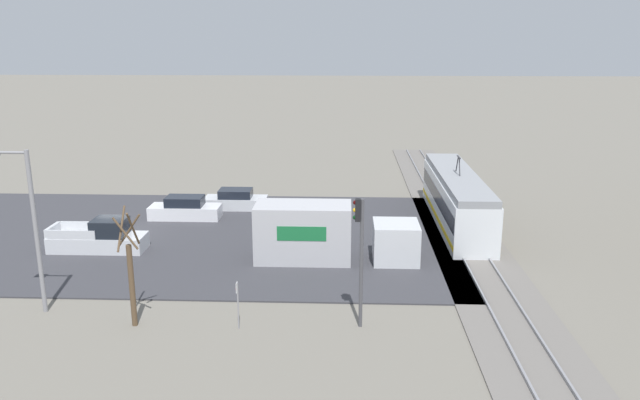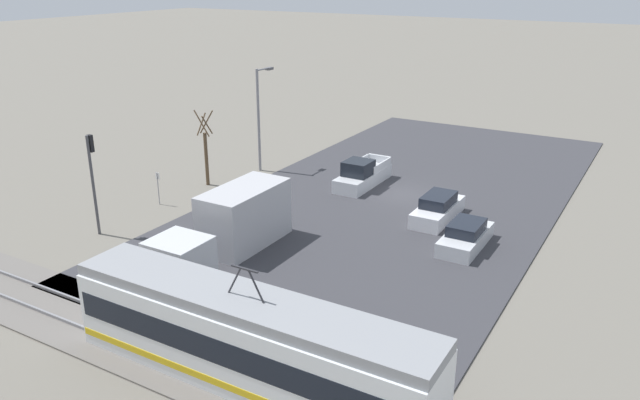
{
  "view_description": "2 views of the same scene",
  "coord_description": "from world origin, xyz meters",
  "px_view_note": "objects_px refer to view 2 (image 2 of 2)",
  "views": [
    {
      "loc": [
        36.96,
        13.91,
        12.26
      ],
      "look_at": [
        -2.42,
        12.29,
        1.79
      ],
      "focal_mm": 35.0,
      "sensor_mm": 36.0,
      "label": 1
    },
    {
      "loc": [
        -14.99,
        36.37,
        14.04
      ],
      "look_at": [
        0.29,
        10.16,
        2.83
      ],
      "focal_mm": 35.0,
      "sensor_mm": 36.0,
      "label": 2
    }
  ],
  "objects_px": {
    "box_truck": "(230,226)",
    "pickup_truck": "(362,175)",
    "sedan_car_0": "(466,236)",
    "street_tree": "(206,151)",
    "light_rail_tram": "(248,341)",
    "sedan_car_1": "(438,209)",
    "traffic_light_pole": "(92,172)",
    "no_parking_sign": "(158,185)",
    "street_lamp_near_crossing": "(260,112)"
  },
  "relations": [
    {
      "from": "light_rail_tram",
      "to": "sedan_car_1",
      "type": "relative_size",
      "value": 2.97
    },
    {
      "from": "light_rail_tram",
      "to": "pickup_truck",
      "type": "bearing_deg",
      "value": -73.78
    },
    {
      "from": "light_rail_tram",
      "to": "no_parking_sign",
      "type": "height_order",
      "value": "light_rail_tram"
    },
    {
      "from": "sedan_car_0",
      "to": "street_lamp_near_crossing",
      "type": "height_order",
      "value": "street_lamp_near_crossing"
    },
    {
      "from": "pickup_truck",
      "to": "sedan_car_0",
      "type": "bearing_deg",
      "value": 145.88
    },
    {
      "from": "light_rail_tram",
      "to": "pickup_truck",
      "type": "xyz_separation_m",
      "value": [
        6.29,
        -21.62,
        -0.92
      ]
    },
    {
      "from": "light_rail_tram",
      "to": "street_tree",
      "type": "distance_m",
      "value": 22.77
    },
    {
      "from": "pickup_truck",
      "to": "traffic_light_pole",
      "type": "relative_size",
      "value": 0.96
    },
    {
      "from": "street_lamp_near_crossing",
      "to": "box_truck",
      "type": "bearing_deg",
      "value": 119.05
    },
    {
      "from": "pickup_truck",
      "to": "no_parking_sign",
      "type": "height_order",
      "value": "no_parking_sign"
    },
    {
      "from": "pickup_truck",
      "to": "street_lamp_near_crossing",
      "type": "distance_m",
      "value": 8.94
    },
    {
      "from": "street_tree",
      "to": "traffic_light_pole",
      "type": "bearing_deg",
      "value": 91.73
    },
    {
      "from": "no_parking_sign",
      "to": "street_tree",
      "type": "bearing_deg",
      "value": -91.75
    },
    {
      "from": "light_rail_tram",
      "to": "street_lamp_near_crossing",
      "type": "distance_m",
      "value": 25.85
    },
    {
      "from": "sedan_car_0",
      "to": "street_tree",
      "type": "distance_m",
      "value": 18.89
    },
    {
      "from": "box_truck",
      "to": "pickup_truck",
      "type": "relative_size",
      "value": 1.64
    },
    {
      "from": "street_lamp_near_crossing",
      "to": "light_rail_tram",
      "type": "bearing_deg",
      "value": 124.28
    },
    {
      "from": "no_parking_sign",
      "to": "box_truck",
      "type": "bearing_deg",
      "value": 157.7
    },
    {
      "from": "street_tree",
      "to": "pickup_truck",
      "type": "bearing_deg",
      "value": -151.36
    },
    {
      "from": "street_tree",
      "to": "no_parking_sign",
      "type": "height_order",
      "value": "street_tree"
    },
    {
      "from": "box_truck",
      "to": "traffic_light_pole",
      "type": "bearing_deg",
      "value": 11.93
    },
    {
      "from": "box_truck",
      "to": "street_tree",
      "type": "relative_size",
      "value": 1.71
    },
    {
      "from": "sedan_car_0",
      "to": "traffic_light_pole",
      "type": "distance_m",
      "value": 20.57
    },
    {
      "from": "box_truck",
      "to": "no_parking_sign",
      "type": "bearing_deg",
      "value": -22.3
    },
    {
      "from": "box_truck",
      "to": "no_parking_sign",
      "type": "height_order",
      "value": "box_truck"
    },
    {
      "from": "box_truck",
      "to": "street_lamp_near_crossing",
      "type": "xyz_separation_m",
      "value": [
        7.12,
        -12.81,
        2.81
      ]
    },
    {
      "from": "pickup_truck",
      "to": "street_lamp_near_crossing",
      "type": "bearing_deg",
      "value": 2.61
    },
    {
      "from": "box_truck",
      "to": "sedan_car_1",
      "type": "relative_size",
      "value": 1.88
    },
    {
      "from": "sedan_car_1",
      "to": "pickup_truck",
      "type": "bearing_deg",
      "value": -26.43
    },
    {
      "from": "box_truck",
      "to": "sedan_car_0",
      "type": "distance_m",
      "value": 12.51
    },
    {
      "from": "pickup_truck",
      "to": "sedan_car_0",
      "type": "xyz_separation_m",
      "value": [
        -9.36,
        6.34,
        -0.14
      ]
    },
    {
      "from": "sedan_car_0",
      "to": "pickup_truck",
      "type": "bearing_deg",
      "value": -34.12
    },
    {
      "from": "pickup_truck",
      "to": "no_parking_sign",
      "type": "xyz_separation_m",
      "value": [
        9.55,
        9.71,
        0.51
      ]
    },
    {
      "from": "traffic_light_pole",
      "to": "no_parking_sign",
      "type": "bearing_deg",
      "value": -85.2
    },
    {
      "from": "sedan_car_0",
      "to": "no_parking_sign",
      "type": "height_order",
      "value": "no_parking_sign"
    },
    {
      "from": "sedan_car_1",
      "to": "street_tree",
      "type": "distance_m",
      "value": 16.28
    },
    {
      "from": "sedan_car_0",
      "to": "sedan_car_1",
      "type": "xyz_separation_m",
      "value": [
        2.68,
        -3.02,
        0.05
      ]
    },
    {
      "from": "box_truck",
      "to": "pickup_truck",
      "type": "height_order",
      "value": "box_truck"
    },
    {
      "from": "pickup_truck",
      "to": "sedan_car_0",
      "type": "distance_m",
      "value": 11.31
    },
    {
      "from": "traffic_light_pole",
      "to": "street_tree",
      "type": "distance_m",
      "value": 9.84
    },
    {
      "from": "box_truck",
      "to": "pickup_truck",
      "type": "xyz_separation_m",
      "value": [
        -1.08,
        -13.19,
        -0.76
      ]
    },
    {
      "from": "light_rail_tram",
      "to": "box_truck",
      "type": "height_order",
      "value": "light_rail_tram"
    },
    {
      "from": "light_rail_tram",
      "to": "pickup_truck",
      "type": "distance_m",
      "value": 22.54
    },
    {
      "from": "traffic_light_pole",
      "to": "no_parking_sign",
      "type": "xyz_separation_m",
      "value": [
        0.43,
        -5.17,
        -2.37
      ]
    },
    {
      "from": "box_truck",
      "to": "sedan_car_1",
      "type": "bearing_deg",
      "value": -128.19
    },
    {
      "from": "light_rail_tram",
      "to": "sedan_car_1",
      "type": "xyz_separation_m",
      "value": [
        -0.39,
        -18.3,
        -1.01
      ]
    },
    {
      "from": "street_tree",
      "to": "street_lamp_near_crossing",
      "type": "relative_size",
      "value": 0.7
    },
    {
      "from": "light_rail_tram",
      "to": "traffic_light_pole",
      "type": "bearing_deg",
      "value": -23.62
    },
    {
      "from": "pickup_truck",
      "to": "traffic_light_pole",
      "type": "bearing_deg",
      "value": 58.53
    },
    {
      "from": "light_rail_tram",
      "to": "traffic_light_pole",
      "type": "relative_size",
      "value": 2.49
    }
  ]
}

